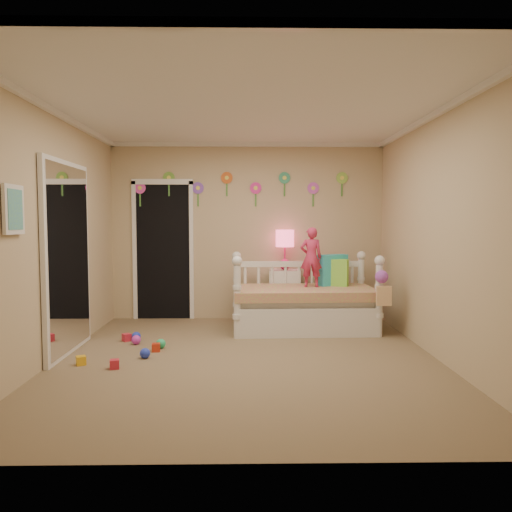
{
  "coord_description": "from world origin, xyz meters",
  "views": [
    {
      "loc": [
        0.0,
        -5.13,
        1.45
      ],
      "look_at": [
        0.1,
        0.6,
        1.05
      ],
      "focal_mm": 34.91,
      "sensor_mm": 36.0,
      "label": 1
    }
  ],
  "objects_px": {
    "daybed": "(304,292)",
    "table_lamp": "(285,243)",
    "child": "(311,257)",
    "nightstand": "(285,295)"
  },
  "relations": [
    {
      "from": "daybed",
      "to": "table_lamp",
      "type": "bearing_deg",
      "value": 106.25
    },
    {
      "from": "child",
      "to": "table_lamp",
      "type": "xyz_separation_m",
      "value": [
        -0.31,
        0.58,
        0.16
      ]
    },
    {
      "from": "nightstand",
      "to": "table_lamp",
      "type": "distance_m",
      "value": 0.76
    },
    {
      "from": "nightstand",
      "to": "child",
      "type": "bearing_deg",
      "value": -58.9
    },
    {
      "from": "child",
      "to": "table_lamp",
      "type": "height_order",
      "value": "child"
    },
    {
      "from": "daybed",
      "to": "nightstand",
      "type": "height_order",
      "value": "daybed"
    },
    {
      "from": "nightstand",
      "to": "table_lamp",
      "type": "height_order",
      "value": "table_lamp"
    },
    {
      "from": "table_lamp",
      "to": "child",
      "type": "bearing_deg",
      "value": -61.8
    },
    {
      "from": "daybed",
      "to": "nightstand",
      "type": "distance_m",
      "value": 0.68
    },
    {
      "from": "child",
      "to": "nightstand",
      "type": "height_order",
      "value": "child"
    }
  ]
}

